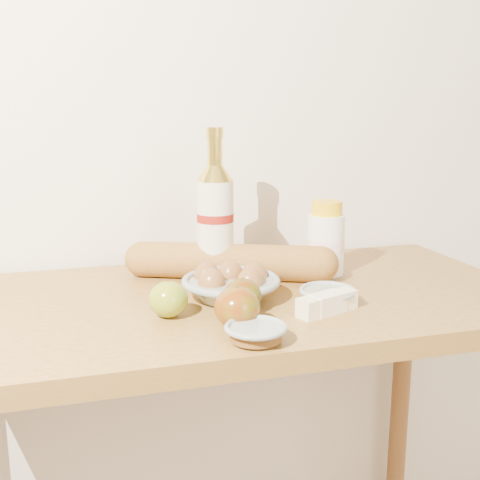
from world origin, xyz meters
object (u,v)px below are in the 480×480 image
bourbon_bottle (215,218)px  baguette (230,262)px  table (236,352)px  cream_bottle (326,240)px  egg_bowl (231,285)px

bourbon_bottle → baguette: bearing=-26.4°
table → cream_bottle: (0.24, 0.10, 0.20)m
egg_bowl → cream_bottle: bearing=25.0°
table → baguette: (0.02, 0.11, 0.16)m
cream_bottle → baguette: cream_bottle is taller
cream_bottle → baguette: (-0.22, 0.02, -0.04)m
egg_bowl → baguette: bearing=75.5°
cream_bottle → baguette: 0.22m
table → egg_bowl: (-0.02, -0.02, 0.15)m
table → cream_bottle: 0.33m
table → cream_bottle: cream_bottle is taller
egg_bowl → table: bearing=52.2°
bourbon_bottle → cream_bottle: size_ratio=1.98×
cream_bottle → baguette: bearing=-163.4°
table → egg_bowl: bearing=-127.8°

